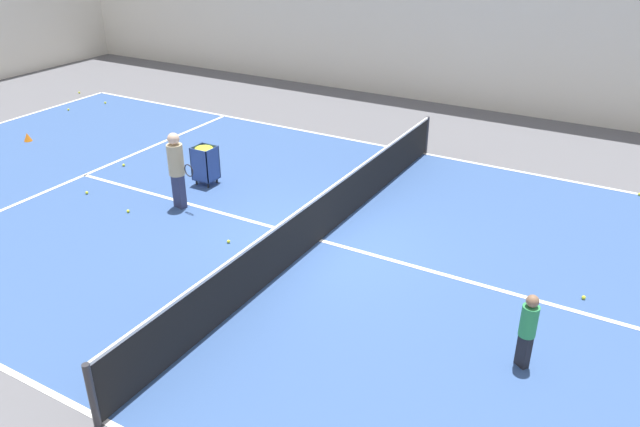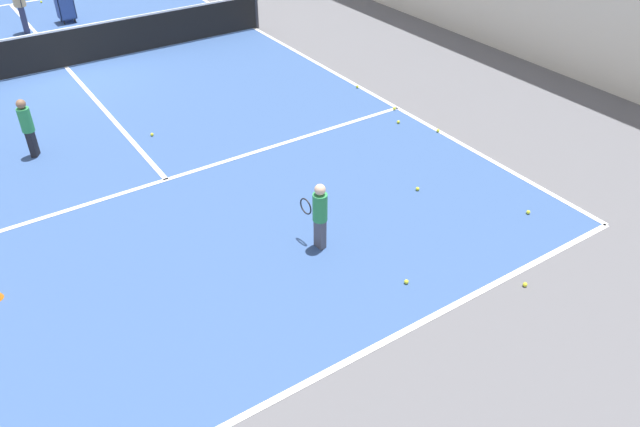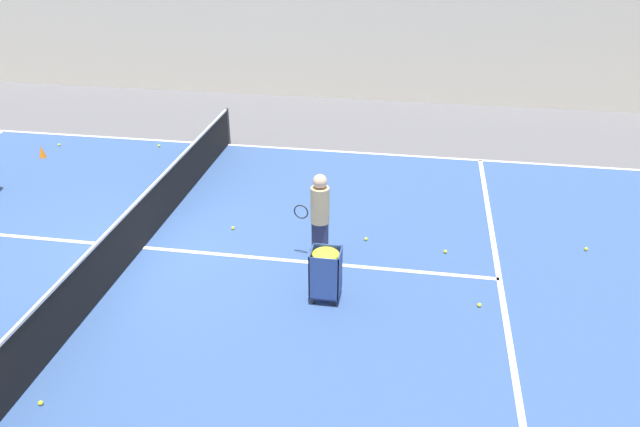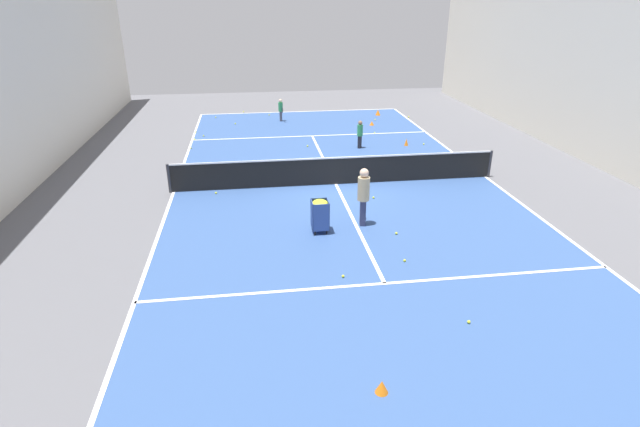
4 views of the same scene
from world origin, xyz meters
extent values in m
plane|color=#5B5B60|center=(0.00, 0.00, 0.00)|extent=(38.19, 38.19, 0.00)
cube|color=#335189|center=(0.00, 0.00, 0.00)|extent=(11.26, 24.60, 0.00)
cube|color=white|center=(0.00, -12.30, 0.01)|extent=(11.26, 0.10, 0.00)
cube|color=white|center=(5.63, 0.00, 0.01)|extent=(0.10, 24.60, 0.00)
cube|color=white|center=(0.00, -6.77, 0.01)|extent=(11.26, 0.10, 0.00)
cube|color=white|center=(0.00, 6.77, 0.01)|extent=(11.26, 0.10, 0.00)
cube|color=white|center=(0.00, 0.00, 0.01)|extent=(0.10, 13.53, 0.00)
cylinder|color=#2D2D33|center=(5.73, 0.00, 0.50)|extent=(0.10, 0.10, 1.01)
cube|color=black|center=(0.00, 0.00, 0.49)|extent=(11.36, 0.03, 0.94)
cube|color=white|center=(0.00, 0.00, 0.98)|extent=(11.36, 0.04, 0.05)
cube|color=#4C4C56|center=(1.27, -10.08, 0.26)|extent=(0.13, 0.20, 0.53)
cylinder|color=#2D8C4C|center=(1.27, -10.08, 0.76)|extent=(0.26, 0.26, 0.47)
sphere|color=beige|center=(1.27, -10.08, 1.09)|extent=(0.18, 0.18, 0.18)
torus|color=black|center=(1.19, -9.79, 0.65)|extent=(0.05, 0.29, 0.28)
cube|color=#2D3351|center=(-0.20, 3.47, 0.39)|extent=(0.21, 0.30, 0.78)
torus|color=black|center=(-0.21, 3.12, 0.95)|extent=(0.07, 0.28, 0.28)
cube|color=black|center=(-1.81, -4.43, 0.27)|extent=(0.20, 0.23, 0.55)
cylinder|color=#2D8C4C|center=(-1.81, -4.43, 0.79)|extent=(0.34, 0.34, 0.49)
sphere|color=#846047|center=(-1.81, -4.43, 1.12)|extent=(0.18, 0.18, 0.18)
cube|color=#2D478C|center=(1.10, 3.78, 0.14)|extent=(0.47, 0.50, 0.02)
cube|color=#2D478C|center=(1.10, 3.54, 0.54)|extent=(0.47, 0.02, 0.80)
cube|color=#2D478C|center=(1.10, 4.03, 0.54)|extent=(0.47, 0.02, 0.80)
cube|color=#2D478C|center=(0.88, 3.78, 0.54)|extent=(0.02, 0.50, 0.80)
cube|color=#2D478C|center=(1.33, 3.78, 0.54)|extent=(0.02, 0.50, 0.80)
cylinder|color=black|center=(0.94, 3.61, 0.07)|extent=(0.05, 0.05, 0.14)
cylinder|color=black|center=(1.27, 3.61, 0.07)|extent=(0.05, 0.05, 0.14)
cylinder|color=black|center=(0.94, 3.96, 0.07)|extent=(0.05, 0.05, 0.14)
cylinder|color=black|center=(1.27, 3.96, 0.07)|extent=(0.05, 0.05, 0.14)
sphere|color=yellow|center=(-1.00, 1.52, 0.04)|extent=(0.07, 0.07, 0.07)
sphere|color=yellow|center=(5.15, -7.38, 0.04)|extent=(0.07, 0.07, 0.07)
sphere|color=yellow|center=(5.56, -5.33, 0.04)|extent=(0.07, 0.07, 0.07)
sphere|color=yellow|center=(5.52, -6.80, 0.04)|extent=(0.07, 0.07, 0.07)
sphere|color=yellow|center=(5.59, -8.17, 0.04)|extent=(0.07, 0.07, 0.07)
sphere|color=yellow|center=(0.44, -4.93, 0.04)|extent=(0.07, 0.07, 0.07)
sphere|color=yellow|center=(0.91, 6.36, 0.04)|extent=(0.07, 0.07, 0.07)
sphere|color=yellow|center=(1.84, -11.55, 0.04)|extent=(0.07, 0.07, 0.07)
sphere|color=yellow|center=(4.79, -11.33, 0.04)|extent=(0.07, 0.07, 0.07)
sphere|color=yellow|center=(3.26, -12.58, 0.04)|extent=(0.07, 0.07, 0.07)
sphere|color=yellow|center=(3.69, -9.69, 0.04)|extent=(0.07, 0.07, 0.07)
sphere|color=yellow|center=(4.19, 0.37, 0.04)|extent=(0.07, 0.07, 0.07)
camera|label=1|loc=(-9.49, -5.46, 6.02)|focal=35.00mm
camera|label=2|loc=(-3.17, -16.69, 6.18)|focal=35.00mm
camera|label=3|loc=(9.77, 5.14, 6.18)|focal=35.00mm
camera|label=4|loc=(2.89, 16.46, 6.15)|focal=28.00mm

